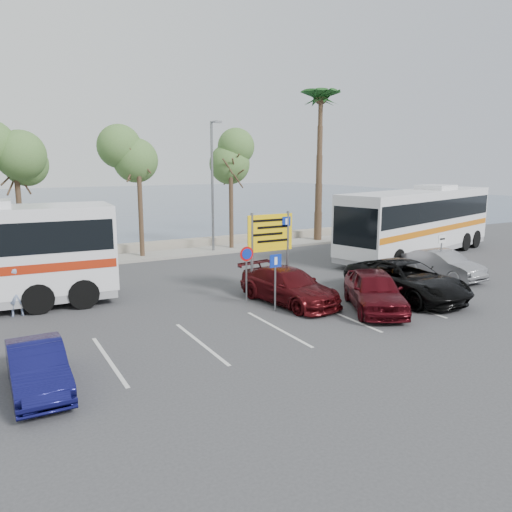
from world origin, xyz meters
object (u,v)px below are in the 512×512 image
car_blue (37,367)px  suv_black (406,280)px  car_maroon (289,286)px  street_lamp_right (213,180)px  coach_bus_right (418,224)px  direction_sign (270,239)px  pedestrian_near (15,292)px  pedestrian_far (386,243)px  car_red (375,290)px  car_silver_b (443,264)px

car_blue → suv_black: (14.69, 1.84, 0.18)m
car_maroon → suv_black: 5.12m
street_lamp_right → coach_bus_right: bearing=-33.6°
car_maroon → suv_black: suv_black is taller
coach_bus_right → suv_black: coach_bus_right is taller
car_blue → street_lamp_right: bearing=52.4°
direction_sign → pedestrian_near: (-10.00, 1.80, -1.49)m
coach_bus_right → pedestrian_far: bearing=180.0°
direction_sign → coach_bus_right: 12.98m
suv_black → coach_bus_right: bearing=40.8°
suv_black → car_maroon: bearing=159.9°
direction_sign → pedestrian_near: 10.27m
car_red → pedestrian_far: pedestrian_far is taller
direction_sign → car_blue: direction_sign is taller
car_maroon → direction_sign: bearing=77.7°
pedestrian_near → street_lamp_right: bearing=-150.3°
car_blue → suv_black: suv_black is taller
car_maroon → pedestrian_far: bearing=18.0°
direction_sign → pedestrian_far: direction_sign is taller
car_blue → car_silver_b: bearing=10.6°
direction_sign → pedestrian_near: bearing=169.8°
coach_bus_right → pedestrian_near: coach_bus_right is taller
car_silver_b → coach_bus_right: bearing=53.5°
coach_bus_right → car_silver_b: bearing=-125.4°
car_red → car_silver_b: (6.71, 2.44, -0.08)m
street_lamp_right → car_red: bearing=-88.9°
car_red → pedestrian_near: size_ratio=2.44×
direction_sign → street_lamp_right: bearing=79.1°
direction_sign → car_red: direction_sign is taller
coach_bus_right → suv_black: 10.44m
coach_bus_right → car_maroon: size_ratio=2.85×
suv_black → pedestrian_near: bearing=160.3°
suv_black → car_silver_b: bearing=22.3°
pedestrian_far → direction_sign: bearing=88.5°
car_red → pedestrian_near: (-12.29, 5.94, 0.16)m
street_lamp_right → suv_black: 14.55m
car_red → car_silver_b: 7.14m
street_lamp_right → car_blue: street_lamp_right is taller
direction_sign → suv_black: (4.68, -3.46, -1.64)m
direction_sign → car_red: (2.28, -4.13, -1.65)m
car_maroon → car_silver_b: size_ratio=1.16×
direction_sign → car_maroon: size_ratio=0.73×
pedestrian_near → direction_sign: bearing=164.1°
street_lamp_right → car_silver_b: (7.00, -12.02, -3.90)m
car_maroon → car_red: (2.40, -2.44, 0.07)m
car_maroon → pedestrian_near: pedestrian_near is taller
car_maroon → car_silver_b: (9.11, 0.00, -0.01)m
street_lamp_right → direction_sign: street_lamp_right is taller
car_silver_b → suv_black: bearing=-158.8°
street_lamp_right → coach_bus_right: (10.55, -7.02, -2.61)m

